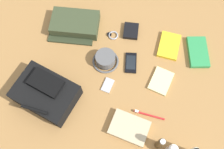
{
  "coord_description": "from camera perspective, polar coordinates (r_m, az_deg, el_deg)",
  "views": [
    {
      "loc": [
        -0.15,
        0.5,
        1.34
      ],
      "look_at": [
        0.0,
        0.0,
        0.04
      ],
      "focal_mm": 39.63,
      "sensor_mm": 36.0,
      "label": 1
    }
  ],
  "objects": [
    {
      "name": "wallet",
      "position": [
        1.57,
        4.38,
        9.98
      ],
      "size": [
        0.11,
        0.12,
        0.02
      ],
      "primitive_type": "cube",
      "rotation": [
        0.0,
        0.0,
        0.16
      ],
      "color": "black",
      "rests_on": "ground_plane"
    },
    {
      "name": "folded_towel",
      "position": [
        1.35,
        4.02,
        -12.15
      ],
      "size": [
        0.21,
        0.16,
        0.04
      ],
      "primitive_type": "cube",
      "rotation": [
        0.0,
        0.0,
        -0.09
      ],
      "color": "#C6B289",
      "rests_on": "ground_plane"
    },
    {
      "name": "backpack",
      "position": [
        1.39,
        -14.98,
        -4.17
      ],
      "size": [
        0.36,
        0.29,
        0.14
      ],
      "color": "black",
      "rests_on": "ground_plane"
    },
    {
      "name": "notepad",
      "position": [
        1.45,
        11.24,
        -1.47
      ],
      "size": [
        0.13,
        0.17,
        0.02
      ],
      "primitive_type": "cube",
      "rotation": [
        0.0,
        0.0,
        -0.16
      ],
      "color": "beige",
      "rests_on": "ground_plane"
    },
    {
      "name": "toiletry_pouch",
      "position": [
        1.59,
        -8.55,
        11.37
      ],
      "size": [
        0.32,
        0.27,
        0.07
      ],
      "color": "#384228",
      "rests_on": "ground_plane"
    },
    {
      "name": "cologne_bottle",
      "position": [
        1.3,
        11.02,
        -15.35
      ],
      "size": [
        0.03,
        0.03,
        0.15
      ],
      "color": "#473319",
      "rests_on": "ground_plane"
    },
    {
      "name": "travel_guidebook",
      "position": [
        1.56,
        13.01,
        6.48
      ],
      "size": [
        0.12,
        0.18,
        0.02
      ],
      "color": "yellow",
      "rests_on": "ground_plane"
    },
    {
      "name": "media_player",
      "position": [
        1.42,
        -0.99,
        -2.47
      ],
      "size": [
        0.06,
        0.09,
        0.01
      ],
      "color": "#B7B7BC",
      "rests_on": "ground_plane"
    },
    {
      "name": "ground_plane",
      "position": [
        1.45,
        -0.0,
        -0.77
      ],
      "size": [
        2.64,
        2.02,
        0.02
      ],
      "primitive_type": "cube",
      "color": "#A3743F",
      "rests_on": "ground"
    },
    {
      "name": "bucket_hat",
      "position": [
        1.45,
        -1.52,
        3.5
      ],
      "size": [
        0.16,
        0.16,
        0.07
      ],
      "color": "#5A5A5A",
      "rests_on": "ground_plane"
    },
    {
      "name": "wristwatch",
      "position": [
        1.56,
        0.17,
        9.05
      ],
      "size": [
        0.07,
        0.06,
        0.01
      ],
      "color": "#99999E",
      "rests_on": "ground_plane"
    },
    {
      "name": "cell_phone",
      "position": [
        1.47,
        4.36,
        2.7
      ],
      "size": [
        0.09,
        0.14,
        0.01
      ],
      "color": "black",
      "rests_on": "ground_plane"
    },
    {
      "name": "paperback_novel",
      "position": [
        1.58,
        19.2,
        4.89
      ],
      "size": [
        0.17,
        0.23,
        0.03
      ],
      "color": "#2D934C",
      "rests_on": "ground_plane"
    },
    {
      "name": "toothbrush",
      "position": [
        1.38,
        8.15,
        -9.13
      ],
      "size": [
        0.17,
        0.01,
        0.02
      ],
      "color": "red",
      "rests_on": "ground_plane"
    }
  ]
}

